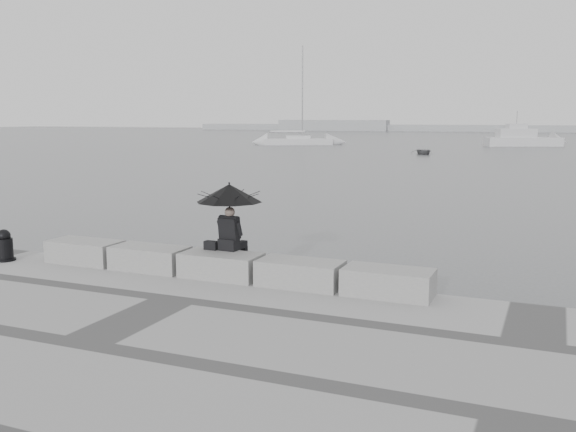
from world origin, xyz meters
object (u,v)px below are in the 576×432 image
at_px(sailboat_left, 298,141).
at_px(motor_cruiser, 523,139).
at_px(dinghy, 423,151).
at_px(seated_person, 229,200).
at_px(mooring_bollard, 4,248).

relative_size(sailboat_left, motor_cruiser, 1.35).
distance_m(sailboat_left, motor_cruiser, 28.68).
bearing_deg(sailboat_left, dinghy, -63.85).
xyz_separation_m(seated_person, sailboat_left, (-25.98, 67.98, -1.53)).
distance_m(mooring_bollard, sailboat_left, 71.97).
xyz_separation_m(mooring_bollard, sailboat_left, (-20.80, 68.90, -0.30)).
bearing_deg(dinghy, seated_person, -102.62).
xyz_separation_m(mooring_bollard, motor_cruiser, (6.96, 76.11, 0.09)).
height_order(mooring_bollard, motor_cruiser, motor_cruiser).
relative_size(seated_person, mooring_bollard, 1.93).
bearing_deg(mooring_bollard, dinghy, 91.28).
bearing_deg(motor_cruiser, mooring_bollard, -118.05).
bearing_deg(sailboat_left, seated_person, -95.13).
xyz_separation_m(seated_person, mooring_bollard, (-5.19, -0.92, -1.23)).
relative_size(seated_person, dinghy, 0.43).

